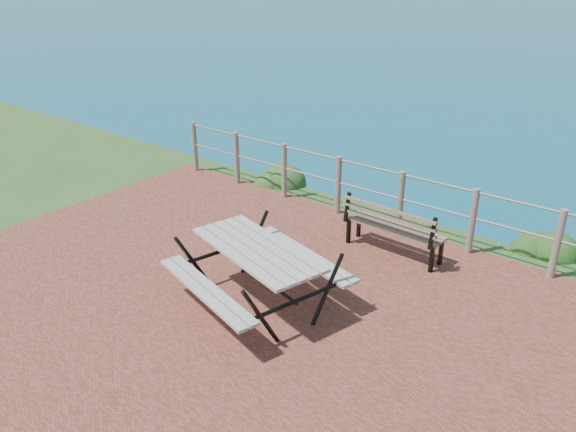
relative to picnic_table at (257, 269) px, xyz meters
name	(u,v)px	position (x,y,z in m)	size (l,w,h in m)	color
ground	(260,332)	(0.40, -0.43, -0.50)	(10.00, 7.00, 0.12)	brown
safety_railing	(401,199)	(0.40, 2.92, 0.08)	(9.40, 0.10, 1.00)	#6B5B4C
picnic_table	(257,269)	(0.00, 0.00, 0.00)	(1.97, 1.56, 0.78)	#A29F92
park_bench	(395,220)	(0.68, 2.21, 0.06)	(1.49, 0.42, 0.84)	brown
shrub_lip_west	(278,182)	(-2.48, 3.45, -0.50)	(0.84, 0.84, 0.61)	#254B1C
shrub_lip_east	(539,249)	(2.34, 3.71, -0.50)	(0.73, 0.73, 0.45)	#173E13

